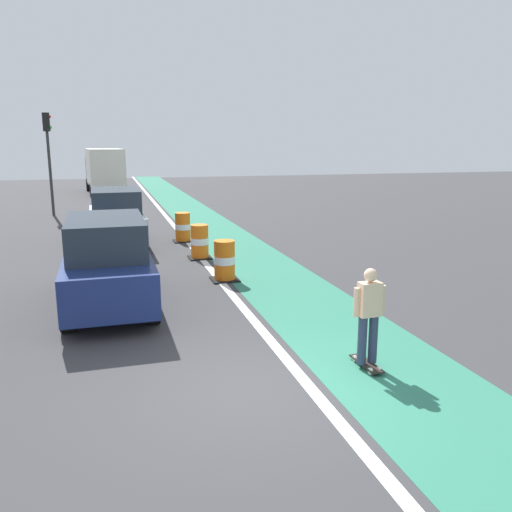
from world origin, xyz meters
TOP-DOWN VIEW (x-y plane):
  - ground_plane at (0.00, 0.00)m, footprint 100.00×100.00m
  - bike_lane_strip at (2.40, 12.00)m, footprint 2.50×80.00m
  - lane_divider_stripe at (0.90, 12.00)m, footprint 0.20×80.00m
  - skateboarder_on_lane at (2.08, 0.34)m, footprint 0.57×0.81m
  - parked_suv_nearest at (-1.98, 4.92)m, footprint 1.95×4.62m
  - parked_suv_second at (-1.63, 12.31)m, footprint 1.99×4.64m
  - traffic_barrel_front at (1.04, 6.47)m, footprint 0.73×0.73m
  - traffic_barrel_mid at (0.87, 9.37)m, footprint 0.73×0.73m
  - traffic_barrel_back at (0.76, 12.45)m, footprint 0.73×0.73m
  - delivery_truck_down_block at (-2.01, 32.79)m, footprint 2.86×7.75m
  - traffic_light_corner at (-4.59, 21.53)m, footprint 0.41×0.32m

SIDE VIEW (x-z plane):
  - ground_plane at x=0.00m, z-range 0.00..0.00m
  - bike_lane_strip at x=2.40m, z-range 0.00..0.01m
  - lane_divider_stripe at x=0.90m, z-range 0.00..0.01m
  - traffic_barrel_front at x=1.04m, z-range -0.01..1.08m
  - traffic_barrel_mid at x=0.87m, z-range -0.01..1.08m
  - traffic_barrel_back at x=0.76m, z-range -0.01..1.08m
  - skateboarder_on_lane at x=2.08m, z-range 0.07..1.76m
  - parked_suv_nearest at x=-1.98m, z-range 0.02..2.06m
  - parked_suv_second at x=-1.63m, z-range 0.02..2.06m
  - delivery_truck_down_block at x=-2.01m, z-range 0.23..3.46m
  - traffic_light_corner at x=-4.59m, z-range 0.95..6.05m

